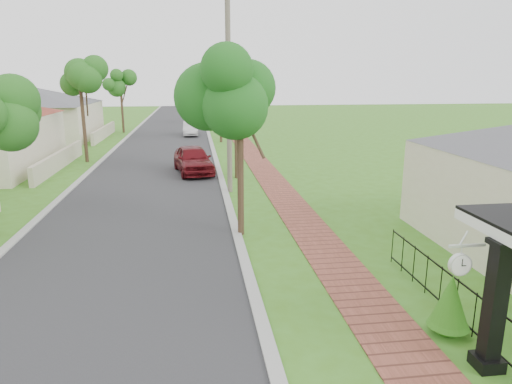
{
  "coord_description": "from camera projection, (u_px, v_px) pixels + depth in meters",
  "views": [
    {
      "loc": [
        -0.67,
        -7.76,
        5.24
      ],
      "look_at": [
        1.31,
        6.9,
        1.5
      ],
      "focal_mm": 32.0,
      "sensor_mm": 36.0,
      "label": 1
    }
  ],
  "objects": [
    {
      "name": "kerb_right",
      "position": [
        217.0,
        164.0,
        28.13
      ],
      "size": [
        0.3,
        120.0,
        0.1
      ],
      "primitive_type": "cube",
      "color": "#9E9E99",
      "rests_on": "ground"
    },
    {
      "name": "far_house_grey",
      "position": [
        25.0,
        112.0,
        38.98
      ],
      "size": [
        15.56,
        15.56,
        4.6
      ],
      "color": "beige",
      "rests_on": "ground"
    },
    {
      "name": "road",
      "position": [
        157.0,
        166.0,
        27.66
      ],
      "size": [
        7.0,
        120.0,
        0.02
      ],
      "primitive_type": "cube",
      "color": "#28282B",
      "rests_on": "ground"
    },
    {
      "name": "sidewalk",
      "position": [
        259.0,
        163.0,
        28.47
      ],
      "size": [
        1.5,
        120.0,
        0.03
      ],
      "primitive_type": "cube",
      "color": "#984E3D",
      "rests_on": "ground"
    },
    {
      "name": "near_tree",
      "position": [
        240.0,
        92.0,
        14.49
      ],
      "size": [
        2.33,
        2.33,
        5.98
      ],
      "color": "#382619",
      "rests_on": "ground"
    },
    {
      "name": "parked_car_white",
      "position": [
        191.0,
        129.0,
        41.92
      ],
      "size": [
        1.36,
        3.82,
        1.26
      ],
      "primitive_type": "imported",
      "rotation": [
        0.0,
        0.0,
        -0.01
      ],
      "color": "silver",
      "rests_on": "ground"
    },
    {
      "name": "kerb_left",
      "position": [
        95.0,
        168.0,
        27.18
      ],
      "size": [
        0.3,
        120.0,
        0.1
      ],
      "primitive_type": "cube",
      "color": "#9E9E99",
      "rests_on": "ground"
    },
    {
      "name": "street_trees",
      "position": [
        162.0,
        87.0,
        33.14
      ],
      "size": [
        10.7,
        37.65,
        5.89
      ],
      "color": "#382619",
      "rests_on": "ground"
    },
    {
      "name": "utility_pole",
      "position": [
        229.0,
        92.0,
        20.34
      ],
      "size": [
        1.2,
        0.24,
        9.04
      ],
      "color": "#6F6256",
      "rests_on": "ground"
    },
    {
      "name": "parked_car_red",
      "position": [
        193.0,
        160.0,
        25.41
      ],
      "size": [
        2.55,
        4.73,
        1.53
      ],
      "primitive_type": "imported",
      "rotation": [
        0.0,
        0.0,
        0.17
      ],
      "color": "#5C0D13",
      "rests_on": "ground"
    },
    {
      "name": "station_clock",
      "position": [
        461.0,
        263.0,
        8.3
      ],
      "size": [
        0.7,
        0.13,
        0.6
      ],
      "color": "silver",
      "rests_on": "ground"
    },
    {
      "name": "picket_fence",
      "position": [
        475.0,
        314.0,
        9.33
      ],
      "size": [
        0.03,
        8.02,
        1.0
      ],
      "color": "black",
      "rests_on": "ground"
    },
    {
      "name": "ground",
      "position": [
        237.0,
        356.0,
        8.83
      ],
      "size": [
        160.0,
        160.0,
        0.0
      ],
      "primitive_type": "plane",
      "color": "#3F741B",
      "rests_on": "ground"
    },
    {
      "name": "porch_post",
      "position": [
        494.0,
        313.0,
        8.18
      ],
      "size": [
        0.48,
        0.48,
        2.52
      ],
      "color": "black",
      "rests_on": "ground"
    }
  ]
}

